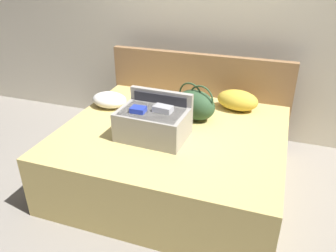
{
  "coord_description": "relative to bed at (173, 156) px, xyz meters",
  "views": [
    {
      "loc": [
        0.85,
        -2.16,
        2.01
      ],
      "look_at": [
        0.0,
        0.27,
        0.67
      ],
      "focal_mm": 36.02,
      "sensor_mm": 36.0,
      "label": 1
    }
  ],
  "objects": [
    {
      "name": "back_wall",
      "position": [
        0.0,
        1.25,
        1.01
      ],
      "size": [
        8.0,
        0.1,
        2.6
      ],
      "primitive_type": "cube",
      "color": "beige",
      "rests_on": "ground"
    },
    {
      "name": "ground_plane",
      "position": [
        0.0,
        -0.4,
        -0.29
      ],
      "size": [
        12.0,
        12.0,
        0.0
      ],
      "primitive_type": "plane",
      "color": "gray"
    },
    {
      "name": "duffel_bag",
      "position": [
        0.13,
        0.29,
        0.43
      ],
      "size": [
        0.47,
        0.37,
        0.35
      ],
      "rotation": [
        0.0,
        0.0,
        -0.33
      ],
      "color": "#2D4C2D",
      "rests_on": "bed"
    },
    {
      "name": "bed",
      "position": [
        0.0,
        0.0,
        0.0
      ],
      "size": [
        1.99,
        1.74,
        0.57
      ],
      "primitive_type": "cube",
      "color": "tan",
      "rests_on": "ground"
    },
    {
      "name": "headboard",
      "position": [
        0.0,
        0.91,
        0.23
      ],
      "size": [
        2.03,
        0.08,
        1.03
      ],
      "primitive_type": "cube",
      "color": "olive",
      "rests_on": "ground"
    },
    {
      "name": "pillow_near_headboard",
      "position": [
        0.48,
        0.63,
        0.39
      ],
      "size": [
        0.45,
        0.32,
        0.2
      ],
      "primitive_type": "ellipsoid",
      "rotation": [
        0.0,
        0.0,
        -0.15
      ],
      "color": "gold",
      "rests_on": "bed"
    },
    {
      "name": "pillow_center_head",
      "position": [
        -0.78,
        0.27,
        0.36
      ],
      "size": [
        0.38,
        0.29,
        0.15
      ],
      "primitive_type": "ellipsoid",
      "rotation": [
        0.0,
        0.0,
        -0.04
      ],
      "color": "white",
      "rests_on": "bed"
    },
    {
      "name": "hard_case_large",
      "position": [
        -0.12,
        -0.18,
        0.43
      ],
      "size": [
        0.59,
        0.44,
        0.37
      ],
      "rotation": [
        0.0,
        0.0,
        -0.04
      ],
      "color": "gray",
      "rests_on": "bed"
    }
  ]
}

